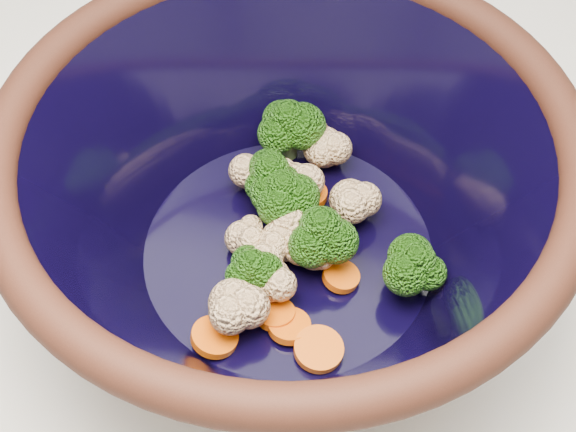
# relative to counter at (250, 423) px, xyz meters

# --- Properties ---
(counter) EXTENTS (1.20, 1.20, 0.90)m
(counter) POSITION_rel_counter_xyz_m (0.00, 0.00, 0.00)
(counter) COLOR white
(counter) RESTS_ON ground
(mixing_bowl) EXTENTS (0.45, 0.45, 0.16)m
(mixing_bowl) POSITION_rel_counter_xyz_m (0.07, -0.06, 0.54)
(mixing_bowl) COLOR black
(mixing_bowl) RESTS_ON counter
(vegetable_pile) EXTENTS (0.16, 0.21, 0.06)m
(vegetable_pile) POSITION_rel_counter_xyz_m (0.07, -0.05, 0.51)
(vegetable_pile) COLOR #608442
(vegetable_pile) RESTS_ON mixing_bowl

